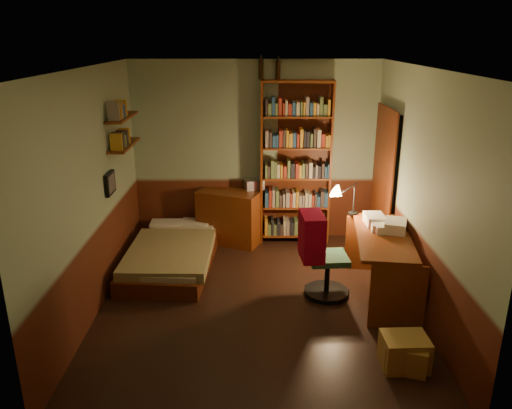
{
  "coord_description": "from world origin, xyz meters",
  "views": [
    {
      "loc": [
        -0.04,
        -5.05,
        2.91
      ],
      "look_at": [
        0.0,
        0.25,
        1.1
      ],
      "focal_mm": 35.0,
      "sensor_mm": 36.0,
      "label": 1
    }
  ],
  "objects_px": {
    "cardboard_box_a": "(404,352)",
    "dresser": "(229,217)",
    "bookshelf": "(296,164)",
    "office_chair": "(328,260)",
    "mini_stereo": "(254,184)",
    "cardboard_box_b": "(406,356)",
    "bed": "(172,246)",
    "desk_lamp": "(355,190)",
    "desk": "(381,266)"
  },
  "relations": [
    {
      "from": "cardboard_box_b",
      "to": "office_chair",
      "type": "bearing_deg",
      "value": 111.26
    },
    {
      "from": "dresser",
      "to": "bookshelf",
      "type": "xyz_separation_m",
      "value": [
        0.96,
        0.08,
        0.77
      ]
    },
    {
      "from": "dresser",
      "to": "bookshelf",
      "type": "distance_m",
      "value": 1.24
    },
    {
      "from": "bed",
      "to": "cardboard_box_b",
      "type": "relative_size",
      "value": 5.12
    },
    {
      "from": "desk_lamp",
      "to": "cardboard_box_a",
      "type": "xyz_separation_m",
      "value": [
        0.12,
        -2.03,
        -0.92
      ]
    },
    {
      "from": "bookshelf",
      "to": "cardboard_box_a",
      "type": "distance_m",
      "value": 3.28
    },
    {
      "from": "bed",
      "to": "bookshelf",
      "type": "relative_size",
      "value": 0.8
    },
    {
      "from": "bed",
      "to": "cardboard_box_b",
      "type": "xyz_separation_m",
      "value": [
        2.47,
        -2.17,
        -0.15
      ]
    },
    {
      "from": "cardboard_box_a",
      "to": "desk",
      "type": "bearing_deg",
      "value": 86.23
    },
    {
      "from": "mini_stereo",
      "to": "desk",
      "type": "height_order",
      "value": "mini_stereo"
    },
    {
      "from": "bookshelf",
      "to": "cardboard_box_b",
      "type": "relative_size",
      "value": 6.43
    },
    {
      "from": "bed",
      "to": "dresser",
      "type": "xyz_separation_m",
      "value": [
        0.72,
        0.79,
        0.12
      ]
    },
    {
      "from": "bed",
      "to": "cardboard_box_a",
      "type": "height_order",
      "value": "bed"
    },
    {
      "from": "bed",
      "to": "desk_lamp",
      "type": "relative_size",
      "value": 3.01
    },
    {
      "from": "bed",
      "to": "bookshelf",
      "type": "bearing_deg",
      "value": 31.95
    },
    {
      "from": "dresser",
      "to": "cardboard_box_b",
      "type": "height_order",
      "value": "dresser"
    },
    {
      "from": "desk_lamp",
      "to": "cardboard_box_b",
      "type": "relative_size",
      "value": 1.7
    },
    {
      "from": "office_chair",
      "to": "desk",
      "type": "bearing_deg",
      "value": -6.76
    },
    {
      "from": "bookshelf",
      "to": "bed",
      "type": "bearing_deg",
      "value": -149.13
    },
    {
      "from": "cardboard_box_a",
      "to": "cardboard_box_b",
      "type": "height_order",
      "value": "cardboard_box_a"
    },
    {
      "from": "bed",
      "to": "cardboard_box_a",
      "type": "relative_size",
      "value": 4.55
    },
    {
      "from": "bookshelf",
      "to": "office_chair",
      "type": "bearing_deg",
      "value": -78.21
    },
    {
      "from": "mini_stereo",
      "to": "cardboard_box_a",
      "type": "height_order",
      "value": "mini_stereo"
    },
    {
      "from": "office_chair",
      "to": "cardboard_box_a",
      "type": "height_order",
      "value": "office_chair"
    },
    {
      "from": "desk_lamp",
      "to": "cardboard_box_b",
      "type": "bearing_deg",
      "value": -108.18
    },
    {
      "from": "desk_lamp",
      "to": "office_chair",
      "type": "bearing_deg",
      "value": -142.52
    },
    {
      "from": "bed",
      "to": "bookshelf",
      "type": "height_order",
      "value": "bookshelf"
    },
    {
      "from": "bed",
      "to": "desk",
      "type": "height_order",
      "value": "desk"
    },
    {
      "from": "desk_lamp",
      "to": "cardboard_box_b",
      "type": "xyz_separation_m",
      "value": [
        0.14,
        -2.05,
        -0.95
      ]
    },
    {
      "from": "desk_lamp",
      "to": "office_chair",
      "type": "xyz_separation_m",
      "value": [
        -0.4,
        -0.68,
        -0.63
      ]
    },
    {
      "from": "bookshelf",
      "to": "office_chair",
      "type": "xyz_separation_m",
      "value": [
        0.25,
        -1.67,
        -0.72
      ]
    },
    {
      "from": "dresser",
      "to": "desk_lamp",
      "type": "height_order",
      "value": "desk_lamp"
    },
    {
      "from": "desk",
      "to": "desk_lamp",
      "type": "xyz_separation_m",
      "value": [
        -0.21,
        0.71,
        0.69
      ]
    },
    {
      "from": "mini_stereo",
      "to": "cardboard_box_a",
      "type": "relative_size",
      "value": 0.64
    },
    {
      "from": "bookshelf",
      "to": "desk_lamp",
      "type": "relative_size",
      "value": 3.78
    },
    {
      "from": "cardboard_box_a",
      "to": "dresser",
      "type": "bearing_deg",
      "value": 120.53
    },
    {
      "from": "bed",
      "to": "mini_stereo",
      "type": "relative_size",
      "value": 7.05
    },
    {
      "from": "bed",
      "to": "dresser",
      "type": "distance_m",
      "value": 1.08
    },
    {
      "from": "bookshelf",
      "to": "cardboard_box_a",
      "type": "relative_size",
      "value": 5.7
    },
    {
      "from": "desk_lamp",
      "to": "bed",
      "type": "bearing_deg",
      "value": 155.26
    },
    {
      "from": "bookshelf",
      "to": "cardboard_box_b",
      "type": "height_order",
      "value": "bookshelf"
    },
    {
      "from": "desk_lamp",
      "to": "dresser",
      "type": "bearing_deg",
      "value": 128.6
    },
    {
      "from": "office_chair",
      "to": "cardboard_box_b",
      "type": "bearing_deg",
      "value": -72.54
    },
    {
      "from": "dresser",
      "to": "mini_stereo",
      "type": "bearing_deg",
      "value": 41.29
    },
    {
      "from": "cardboard_box_a",
      "to": "desk_lamp",
      "type": "bearing_deg",
      "value": 93.46
    },
    {
      "from": "mini_stereo",
      "to": "desk",
      "type": "xyz_separation_m",
      "value": [
        1.46,
        -1.74,
        -0.47
      ]
    },
    {
      "from": "bookshelf",
      "to": "office_chair",
      "type": "relative_size",
      "value": 2.61
    },
    {
      "from": "dresser",
      "to": "cardboard_box_a",
      "type": "bearing_deg",
      "value": -37.27
    },
    {
      "from": "dresser",
      "to": "cardboard_box_a",
      "type": "distance_m",
      "value": 3.42
    },
    {
      "from": "bed",
      "to": "office_chair",
      "type": "xyz_separation_m",
      "value": [
        1.93,
        -0.79,
        0.17
      ]
    }
  ]
}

